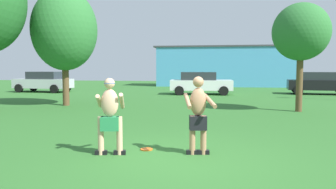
{
  "coord_description": "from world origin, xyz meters",
  "views": [
    {
      "loc": [
        0.84,
        -6.79,
        1.89
      ],
      "look_at": [
        -0.61,
        2.16,
        1.16
      ],
      "focal_mm": 36.0,
      "sensor_mm": 36.0,
      "label": 1
    }
  ],
  "objects_px": {
    "tree_left_field": "(64,30)",
    "player_near": "(198,113)",
    "player_in_green": "(110,113)",
    "car_white_near_post": "(200,83)",
    "car_silver_mid_lot": "(44,81)",
    "tree_right_field": "(301,32)",
    "frisbee": "(147,149)",
    "car_black_far_end": "(319,83)"
  },
  "relations": [
    {
      "from": "frisbee",
      "to": "car_silver_mid_lot",
      "type": "height_order",
      "value": "car_silver_mid_lot"
    },
    {
      "from": "player_near",
      "to": "player_in_green",
      "type": "xyz_separation_m",
      "value": [
        -1.88,
        -0.32,
        0.02
      ]
    },
    {
      "from": "player_in_green",
      "to": "car_silver_mid_lot",
      "type": "relative_size",
      "value": 0.38
    },
    {
      "from": "car_black_far_end",
      "to": "tree_right_field",
      "type": "distance_m",
      "value": 10.93
    },
    {
      "from": "frisbee",
      "to": "car_black_far_end",
      "type": "relative_size",
      "value": 0.06
    },
    {
      "from": "car_black_far_end",
      "to": "tree_right_field",
      "type": "relative_size",
      "value": 0.97
    },
    {
      "from": "car_black_far_end",
      "to": "frisbee",
      "type": "bearing_deg",
      "value": -115.48
    },
    {
      "from": "frisbee",
      "to": "car_white_near_post",
      "type": "distance_m",
      "value": 16.34
    },
    {
      "from": "player_near",
      "to": "tree_right_field",
      "type": "height_order",
      "value": "tree_right_field"
    },
    {
      "from": "car_white_near_post",
      "to": "tree_left_field",
      "type": "xyz_separation_m",
      "value": [
        -6.17,
        -8.05,
        2.91
      ]
    },
    {
      "from": "car_silver_mid_lot",
      "to": "tree_left_field",
      "type": "relative_size",
      "value": 0.77
    },
    {
      "from": "car_silver_mid_lot",
      "to": "tree_right_field",
      "type": "xyz_separation_m",
      "value": [
        16.9,
        -9.01,
        2.55
      ]
    },
    {
      "from": "car_black_far_end",
      "to": "tree_left_field",
      "type": "distance_m",
      "value": 17.51
    },
    {
      "from": "player_in_green",
      "to": "car_white_near_post",
      "type": "distance_m",
      "value": 16.87
    },
    {
      "from": "player_in_green",
      "to": "tree_left_field",
      "type": "xyz_separation_m",
      "value": [
        -5.32,
        8.8,
        2.81
      ]
    },
    {
      "from": "player_near",
      "to": "frisbee",
      "type": "xyz_separation_m",
      "value": [
        -1.2,
        0.21,
        -0.89
      ]
    },
    {
      "from": "player_in_green",
      "to": "frisbee",
      "type": "bearing_deg",
      "value": 37.8
    },
    {
      "from": "car_white_near_post",
      "to": "tree_right_field",
      "type": "relative_size",
      "value": 0.96
    },
    {
      "from": "car_white_near_post",
      "to": "tree_left_field",
      "type": "distance_m",
      "value": 10.55
    },
    {
      "from": "player_near",
      "to": "car_silver_mid_lot",
      "type": "distance_m",
      "value": 21.41
    },
    {
      "from": "car_white_near_post",
      "to": "tree_left_field",
      "type": "height_order",
      "value": "tree_left_field"
    },
    {
      "from": "frisbee",
      "to": "car_white_near_post",
      "type": "relative_size",
      "value": 0.06
    },
    {
      "from": "car_silver_mid_lot",
      "to": "car_white_near_post",
      "type": "bearing_deg",
      "value": -1.8
    },
    {
      "from": "frisbee",
      "to": "tree_right_field",
      "type": "xyz_separation_m",
      "value": [
        4.96,
        7.69,
        3.36
      ]
    },
    {
      "from": "tree_left_field",
      "to": "player_in_green",
      "type": "bearing_deg",
      "value": -58.85
    },
    {
      "from": "tree_left_field",
      "to": "player_near",
      "type": "bearing_deg",
      "value": -49.67
    },
    {
      "from": "player_near",
      "to": "frisbee",
      "type": "distance_m",
      "value": 1.5
    },
    {
      "from": "car_black_far_end",
      "to": "tree_right_field",
      "type": "bearing_deg",
      "value": -109.13
    },
    {
      "from": "player_near",
      "to": "tree_right_field",
      "type": "xyz_separation_m",
      "value": [
        3.77,
        7.9,
        2.47
      ]
    },
    {
      "from": "player_in_green",
      "to": "tree_left_field",
      "type": "height_order",
      "value": "tree_left_field"
    },
    {
      "from": "car_silver_mid_lot",
      "to": "tree_right_field",
      "type": "distance_m",
      "value": 19.32
    },
    {
      "from": "player_in_green",
      "to": "car_white_near_post",
      "type": "bearing_deg",
      "value": 87.09
    },
    {
      "from": "tree_left_field",
      "to": "car_black_far_end",
      "type": "bearing_deg",
      "value": 33.22
    },
    {
      "from": "player_near",
      "to": "player_in_green",
      "type": "bearing_deg",
      "value": -170.36
    },
    {
      "from": "car_silver_mid_lot",
      "to": "tree_left_field",
      "type": "distance_m",
      "value": 10.71
    },
    {
      "from": "frisbee",
      "to": "tree_right_field",
      "type": "bearing_deg",
      "value": 57.14
    },
    {
      "from": "car_white_near_post",
      "to": "frisbee",
      "type": "bearing_deg",
      "value": -90.61
    },
    {
      "from": "frisbee",
      "to": "car_silver_mid_lot",
      "type": "xyz_separation_m",
      "value": [
        -11.94,
        16.69,
        0.81
      ]
    },
    {
      "from": "player_in_green",
      "to": "car_white_near_post",
      "type": "xyz_separation_m",
      "value": [
        0.86,
        16.84,
        -0.1
      ]
    },
    {
      "from": "tree_right_field",
      "to": "car_white_near_post",
      "type": "bearing_deg",
      "value": 119.04
    },
    {
      "from": "frisbee",
      "to": "tree_left_field",
      "type": "distance_m",
      "value": 10.87
    },
    {
      "from": "player_near",
      "to": "frisbee",
      "type": "height_order",
      "value": "player_near"
    }
  ]
}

